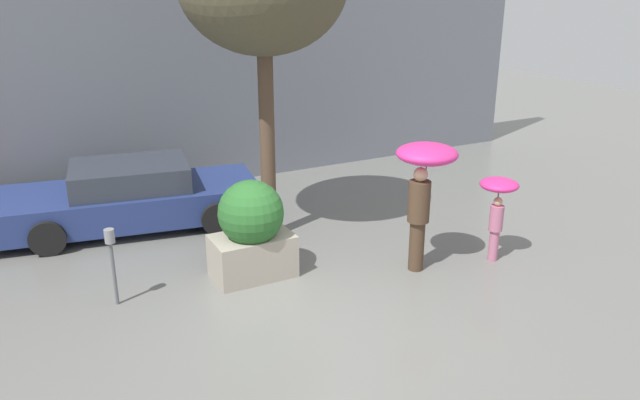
{
  "coord_description": "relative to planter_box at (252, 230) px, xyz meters",
  "views": [
    {
      "loc": [
        -3.43,
        -6.68,
        4.4
      ],
      "look_at": [
        0.94,
        1.6,
        1.05
      ],
      "focal_mm": 35.0,
      "sensor_mm": 36.0,
      "label": 1
    }
  ],
  "objects": [
    {
      "name": "person_adult",
      "position": [
        2.48,
        -0.96,
        0.79
      ],
      "size": [
        0.95,
        0.95,
        2.03
      ],
      "rotation": [
        0.0,
        0.0,
        0.38
      ],
      "color": "#473323",
      "rests_on": "ground"
    },
    {
      "name": "planter_box",
      "position": [
        0.0,
        0.0,
        0.0
      ],
      "size": [
        1.24,
        1.01,
        1.55
      ],
      "color": "#9E9384",
      "rests_on": "ground"
    },
    {
      "name": "parked_car_near",
      "position": [
        -1.18,
        2.99,
        -0.21
      ],
      "size": [
        4.83,
        2.56,
        1.21
      ],
      "rotation": [
        0.0,
        0.0,
        1.41
      ],
      "color": "navy",
      "rests_on": "ground"
    },
    {
      "name": "parking_meter",
      "position": [
        -2.06,
        0.06,
        0.06
      ],
      "size": [
        0.14,
        0.14,
        1.15
      ],
      "color": "#595B60",
      "rests_on": "ground"
    },
    {
      "name": "person_child",
      "position": [
        3.75,
        -1.26,
        0.28
      ],
      "size": [
        0.62,
        0.62,
        1.38
      ],
      "rotation": [
        0.0,
        0.0,
        0.85
      ],
      "color": "#B76684",
      "rests_on": "ground"
    },
    {
      "name": "ground_plane",
      "position": [
        0.25,
        -1.58,
        -0.78
      ],
      "size": [
        40.0,
        40.0,
        0.0
      ],
      "primitive_type": "plane",
      "color": "slate"
    },
    {
      "name": "building_facade",
      "position": [
        0.25,
        4.92,
        2.22
      ],
      "size": [
        18.0,
        0.3,
        6.0
      ],
      "color": "slate",
      "rests_on": "ground"
    }
  ]
}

